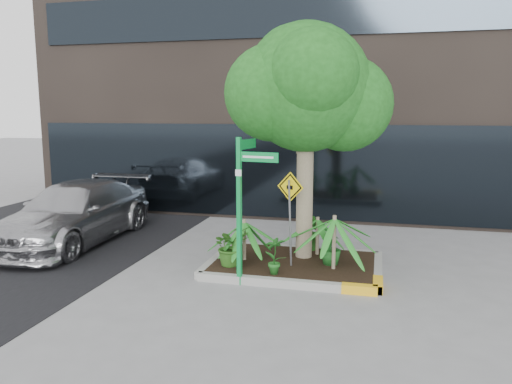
% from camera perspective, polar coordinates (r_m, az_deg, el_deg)
% --- Properties ---
extents(ground, '(80.00, 80.00, 0.00)m').
position_cam_1_polar(ground, '(9.70, 2.93, -9.16)').
color(ground, gray).
rests_on(ground, ground).
extents(planter, '(3.35, 2.36, 0.15)m').
position_cam_1_polar(planter, '(9.89, 4.57, -8.20)').
color(planter, '#9E9E99').
rests_on(planter, ground).
extents(tree, '(3.20, 2.84, 4.79)m').
position_cam_1_polar(tree, '(9.84, 5.78, 11.76)').
color(tree, gray).
rests_on(tree, ground).
extents(palm_front, '(1.14, 1.14, 1.27)m').
position_cam_1_polar(palm_front, '(9.30, 8.97, -3.05)').
color(palm_front, gray).
rests_on(palm_front, ground).
extents(palm_left, '(0.92, 0.92, 1.02)m').
position_cam_1_polar(palm_left, '(9.78, -1.35, -3.45)').
color(palm_left, gray).
rests_on(palm_left, ground).
extents(palm_back, '(0.88, 0.88, 0.98)m').
position_cam_1_polar(palm_back, '(10.23, 7.06, -3.14)').
color(palm_back, gray).
rests_on(palm_back, ground).
extents(parked_car, '(1.97, 4.81, 1.39)m').
position_cam_1_polar(parked_car, '(12.45, -19.97, -2.26)').
color(parked_car, '#A4A4A8').
rests_on(parked_car, ground).
extents(shrub_a, '(0.98, 0.98, 0.77)m').
position_cam_1_polar(shrub_a, '(9.54, -2.90, -6.13)').
color(shrub_a, '#2B5F1B').
rests_on(shrub_a, planter).
extents(shrub_b, '(0.52, 0.52, 0.71)m').
position_cam_1_polar(shrub_b, '(9.70, 8.56, -6.15)').
color(shrub_b, '#1B5A1E').
rests_on(shrub_b, planter).
extents(shrub_c, '(0.52, 0.52, 0.71)m').
position_cam_1_polar(shrub_c, '(9.04, 2.17, -7.19)').
color(shrub_c, '#20641F').
rests_on(shrub_c, planter).
extents(shrub_d, '(0.60, 0.60, 0.81)m').
position_cam_1_polar(shrub_d, '(10.58, 6.41, -4.51)').
color(shrub_d, '#26691E').
rests_on(shrub_d, planter).
extents(street_sign_post, '(0.77, 0.84, 2.62)m').
position_cam_1_polar(street_sign_post, '(8.68, -1.50, -0.32)').
color(street_sign_post, '#0E9D44').
rests_on(street_sign_post, ground).
extents(cattle_sign, '(0.52, 0.22, 1.81)m').
position_cam_1_polar(cattle_sign, '(9.28, 3.93, -1.28)').
color(cattle_sign, slate).
rests_on(cattle_sign, ground).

